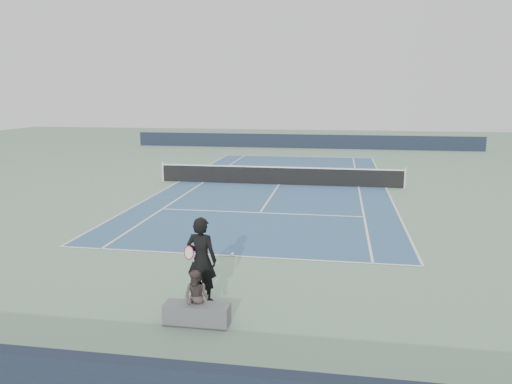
% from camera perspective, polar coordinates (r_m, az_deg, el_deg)
% --- Properties ---
extents(ground, '(80.00, 80.00, 0.00)m').
position_cam_1_polar(ground, '(26.32, 2.65, 0.84)').
color(ground, gray).
extents(court_surface, '(10.97, 23.77, 0.01)m').
position_cam_1_polar(court_surface, '(26.32, 2.65, 0.85)').
color(court_surface, '#365981').
rests_on(court_surface, ground).
extents(tennis_net, '(12.90, 0.10, 1.07)m').
position_cam_1_polar(tennis_net, '(26.23, 2.66, 1.92)').
color(tennis_net, silver).
rests_on(tennis_net, ground).
extents(windscreen_far, '(30.00, 0.25, 1.20)m').
position_cam_1_polar(windscreen_far, '(43.89, 5.47, 5.79)').
color(windscreen_far, black).
rests_on(windscreen_far, ground).
extents(tennis_player, '(0.87, 0.66, 2.02)m').
position_cam_1_polar(tennis_player, '(11.58, -6.26, -7.70)').
color(tennis_player, black).
rests_on(tennis_player, ground).
extents(tennis_ball, '(0.07, 0.07, 0.07)m').
position_cam_1_polar(tennis_ball, '(11.18, -4.14, -13.78)').
color(tennis_ball, '#C2D92C').
rests_on(tennis_ball, ground).
extents(spectator_bench, '(1.44, 0.73, 1.18)m').
position_cam_1_polar(spectator_bench, '(10.72, -6.79, -12.77)').
color(spectator_bench, '#58585D').
rests_on(spectator_bench, ground).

